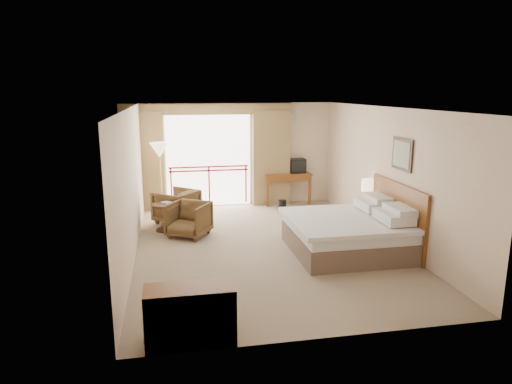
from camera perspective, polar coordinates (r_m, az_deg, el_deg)
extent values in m
plane|color=gray|center=(9.11, 1.21, -6.76)|extent=(7.00, 7.00, 0.00)
plane|color=white|center=(8.59, 1.30, 10.47)|extent=(7.00, 7.00, 0.00)
plane|color=beige|center=(12.15, -2.20, 4.71)|extent=(5.00, 0.00, 5.00)
plane|color=beige|center=(5.48, 8.94, -5.32)|extent=(5.00, 0.00, 5.00)
plane|color=beige|center=(8.59, -15.28, 0.95)|extent=(0.00, 7.00, 7.00)
plane|color=beige|center=(9.58, 16.05, 2.08)|extent=(0.00, 7.00, 7.00)
plane|color=white|center=(12.06, -5.95, 3.87)|extent=(2.40, 0.00, 2.40)
cube|color=#B20F12|center=(12.08, -5.92, 2.68)|extent=(2.09, 0.03, 0.04)
cube|color=#B20F12|center=(12.06, -5.93, 3.15)|extent=(2.09, 0.03, 0.04)
cube|color=#B20F12|center=(12.11, -10.54, 0.64)|extent=(0.04, 0.03, 1.00)
cube|color=#B20F12|center=(12.15, -5.87, 0.83)|extent=(0.04, 0.03, 1.00)
cube|color=#B20F12|center=(12.28, -1.27, 1.01)|extent=(0.04, 0.03, 1.00)
cube|color=olive|center=(11.90, -13.86, 3.70)|extent=(1.00, 0.26, 2.50)
cube|color=olive|center=(12.17, 1.88, 4.25)|extent=(1.00, 0.26, 2.50)
cube|color=olive|center=(11.83, -6.06, 10.27)|extent=(4.40, 0.22, 0.28)
cube|color=silver|center=(12.28, 3.87, 9.47)|extent=(0.50, 0.04, 0.50)
cube|color=brown|center=(8.91, 11.25, -6.10)|extent=(2.05, 2.00, 0.40)
cube|color=white|center=(8.82, 11.33, -4.25)|extent=(2.01, 1.96, 0.22)
cube|color=white|center=(8.76, 11.07, -3.46)|extent=(2.09, 2.06, 0.08)
cube|color=white|center=(8.64, 16.85, -2.98)|extent=(0.50, 0.75, 0.18)
cube|color=white|center=(9.42, 14.34, -1.55)|extent=(0.50, 0.75, 0.18)
cube|color=white|center=(8.67, 17.66, -2.16)|extent=(0.40, 0.70, 0.14)
cube|color=white|center=(9.44, 15.09, -0.81)|extent=(0.40, 0.70, 0.14)
cube|color=brown|center=(9.20, 17.23, -2.91)|extent=(0.06, 2.10, 1.30)
cube|color=black|center=(8.97, 17.81, 4.51)|extent=(0.03, 0.72, 0.60)
cube|color=silver|center=(8.96, 17.70, 4.51)|extent=(0.01, 0.60, 0.48)
cube|color=brown|center=(10.24, 13.80, -3.24)|extent=(0.43, 0.50, 0.58)
cylinder|color=tan|center=(10.20, 13.78, -1.40)|extent=(0.13, 0.13, 0.04)
cylinder|color=tan|center=(10.16, 13.83, -0.50)|extent=(0.03, 0.03, 0.33)
cylinder|color=#FFE5B2|center=(10.11, 13.90, 0.81)|extent=(0.31, 0.31, 0.26)
cube|color=black|center=(10.00, 13.99, -1.69)|extent=(0.17, 0.14, 0.07)
cube|color=brown|center=(12.35, 3.82, 2.28)|extent=(1.28, 0.62, 0.05)
cube|color=brown|center=(12.04, 1.41, 0.02)|extent=(0.06, 0.06, 0.79)
cube|color=brown|center=(12.34, 6.73, 0.24)|extent=(0.06, 0.06, 0.79)
cube|color=brown|center=(12.55, 0.89, 0.54)|extent=(0.06, 0.06, 0.79)
cube|color=brown|center=(12.84, 6.02, 0.75)|extent=(0.06, 0.06, 0.79)
cube|color=brown|center=(12.66, 3.49, 1.02)|extent=(1.17, 0.03, 0.59)
cube|color=brown|center=(12.10, 4.14, 1.65)|extent=(1.17, 0.03, 0.13)
cube|color=black|center=(12.39, 5.18, 3.29)|extent=(0.42, 0.33, 0.38)
cube|color=black|center=(12.24, 5.38, 3.17)|extent=(0.38, 0.02, 0.31)
cylinder|color=black|center=(12.24, 2.24, 2.91)|extent=(0.13, 0.13, 0.25)
cylinder|color=white|center=(12.24, 2.97, 2.53)|extent=(0.08, 0.08, 0.10)
cylinder|color=black|center=(11.69, 3.27, -1.68)|extent=(0.28, 0.28, 0.27)
imported|color=#4B341C|center=(10.81, -9.86, -3.79)|extent=(1.20, 1.20, 0.78)
imported|color=#4B341C|center=(9.82, -8.36, -5.45)|extent=(1.08, 1.09, 0.73)
cylinder|color=black|center=(10.10, -11.42, -1.57)|extent=(0.55, 0.55, 0.04)
cylinder|color=black|center=(10.18, -11.35, -3.15)|extent=(0.07, 0.07, 0.55)
cylinder|color=black|center=(10.26, -11.28, -4.64)|extent=(0.40, 0.40, 0.03)
imported|color=white|center=(10.10, -11.42, -1.45)|extent=(0.28, 0.29, 0.02)
cylinder|color=tan|center=(11.56, -11.63, -2.71)|extent=(0.29, 0.29, 0.03)
cylinder|color=tan|center=(11.39, -11.80, 0.99)|extent=(0.03, 0.03, 1.56)
cone|color=#FFE5B2|center=(11.25, -11.99, 5.14)|extent=(0.46, 0.46, 0.36)
cube|color=brown|center=(5.77, -8.23, -14.98)|extent=(1.09, 0.45, 0.72)
cube|color=black|center=(5.57, -8.11, -16.05)|extent=(1.00, 0.02, 0.63)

